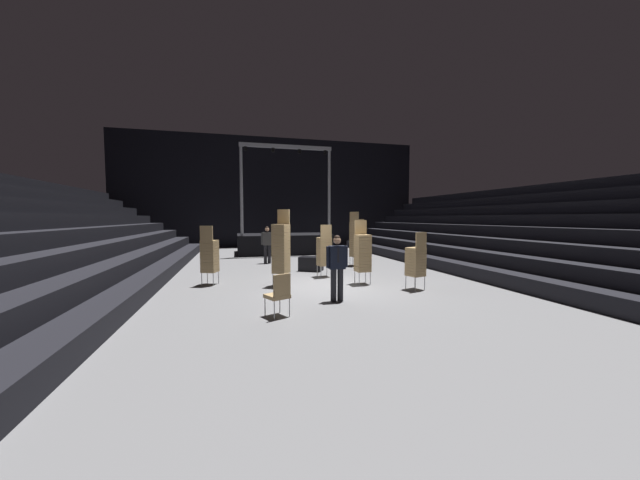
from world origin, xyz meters
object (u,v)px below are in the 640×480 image
(crew_worker_near_stage, at_px, (267,243))
(loose_chair_near_man, at_px, (279,293))
(equipment_road_case, at_px, (311,264))
(chair_stack_rear_left, at_px, (284,244))
(stage_riser, at_px, (283,242))
(chair_stack_mid_centre, at_px, (416,261))
(chair_stack_front_right, at_px, (324,251))
(chair_stack_front_left, at_px, (281,248))
(man_with_tie, at_px, (337,264))
(chair_stack_mid_left, at_px, (210,255))
(chair_stack_rear_right, at_px, (361,238))
(chair_stack_mid_right, at_px, (356,239))
(chair_stack_rear_centre, at_px, (363,252))

(crew_worker_near_stage, height_order, loose_chair_near_man, crew_worker_near_stage)
(equipment_road_case, bearing_deg, chair_stack_rear_left, 113.65)
(stage_riser, distance_m, chair_stack_mid_centre, 11.50)
(chair_stack_front_right, xyz_separation_m, crew_worker_near_stage, (-1.66, 4.04, 0.03))
(chair_stack_front_left, bearing_deg, crew_worker_near_stage, -56.33)
(chair_stack_front_right, relative_size, crew_worker_near_stage, 1.09)
(man_with_tie, distance_m, chair_stack_front_left, 2.55)
(stage_riser, height_order, chair_stack_mid_centre, stage_riser)
(chair_stack_rear_left, bearing_deg, chair_stack_front_right, -144.24)
(chair_stack_mid_centre, relative_size, loose_chair_near_man, 1.81)
(chair_stack_front_left, xyz_separation_m, chair_stack_mid_left, (-2.18, 0.71, -0.25))
(chair_stack_front_left, height_order, chair_stack_rear_right, chair_stack_front_left)
(man_with_tie, distance_m, chair_stack_mid_centre, 2.77)
(chair_stack_front_left, relative_size, chair_stack_mid_left, 1.27)
(chair_stack_mid_right, distance_m, chair_stack_mid_centre, 5.14)
(chair_stack_front_right, bearing_deg, chair_stack_rear_right, 50.29)
(chair_stack_mid_centre, bearing_deg, man_with_tie, 179.51)
(chair_stack_rear_right, bearing_deg, chair_stack_rear_left, 30.59)
(chair_stack_front_left, height_order, chair_stack_rear_left, chair_stack_front_left)
(stage_riser, distance_m, crew_worker_near_stage, 4.69)
(chair_stack_front_left, distance_m, chair_stack_mid_right, 5.23)
(man_with_tie, relative_size, chair_stack_mid_centre, 0.99)
(chair_stack_rear_left, bearing_deg, stage_riser, 11.49)
(chair_stack_front_right, xyz_separation_m, chair_stack_mid_right, (2.09, 2.38, 0.25))
(chair_stack_front_right, bearing_deg, chair_stack_rear_left, 100.21)
(stage_riser, bearing_deg, chair_stack_mid_centre, -78.21)
(stage_riser, xyz_separation_m, chair_stack_rear_right, (3.78, -3.17, 0.37))
(chair_stack_mid_centre, height_order, chair_stack_rear_right, chair_stack_rear_right)
(chair_stack_mid_left, relative_size, chair_stack_rear_right, 0.92)
(chair_stack_mid_left, height_order, loose_chair_near_man, chair_stack_mid_left)
(chair_stack_front_right, xyz_separation_m, chair_stack_mid_left, (-3.89, -0.50, 0.00))
(chair_stack_front_left, relative_size, crew_worker_near_stage, 1.39)
(chair_stack_mid_right, height_order, chair_stack_rear_left, chair_stack_mid_right)
(stage_riser, distance_m, loose_chair_near_man, 13.14)
(chair_stack_mid_right, distance_m, chair_stack_rear_centre, 4.14)
(chair_stack_front_right, relative_size, equipment_road_case, 2.09)
(chair_stack_mid_right, bearing_deg, chair_stack_rear_left, -156.35)
(chair_stack_mid_centre, relative_size, chair_stack_rear_left, 0.91)
(crew_worker_near_stage, bearing_deg, chair_stack_rear_centre, -63.81)
(chair_stack_rear_right, distance_m, chair_stack_rear_centre, 7.40)
(chair_stack_rear_centre, xyz_separation_m, equipment_road_case, (-1.03, 2.97, -0.74))
(chair_stack_rear_left, distance_m, chair_stack_rear_centre, 5.16)
(chair_stack_mid_left, relative_size, chair_stack_mid_right, 0.79)
(loose_chair_near_man, bearing_deg, chair_stack_mid_right, 32.70)
(chair_stack_mid_left, height_order, chair_stack_rear_right, chair_stack_rear_right)
(stage_riser, height_order, chair_stack_mid_right, stage_riser)
(man_with_tie, bearing_deg, crew_worker_near_stage, -80.79)
(chair_stack_mid_left, distance_m, chair_stack_rear_centre, 4.87)
(chair_stack_rear_right, relative_size, crew_worker_near_stage, 1.19)
(chair_stack_mid_right, relative_size, chair_stack_rear_left, 1.27)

